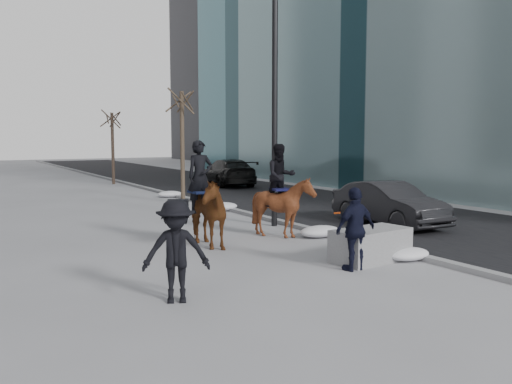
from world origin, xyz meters
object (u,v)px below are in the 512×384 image
planter (371,245)px  mounted_left (202,207)px  car_near (389,203)px  mounted_right (283,200)px

planter → mounted_left: size_ratio=0.68×
car_near → mounted_left: size_ratio=1.55×
mounted_right → planter: bearing=-87.6°
planter → mounted_left: (-2.60, 3.38, 0.64)m
mounted_right → mounted_left: bearing=-179.0°
car_near → planter: bearing=-135.3°
car_near → mounted_right: mounted_right is taller
mounted_left → planter: bearing=-52.5°
planter → car_near: car_near is taller
planter → mounted_left: 4.31m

